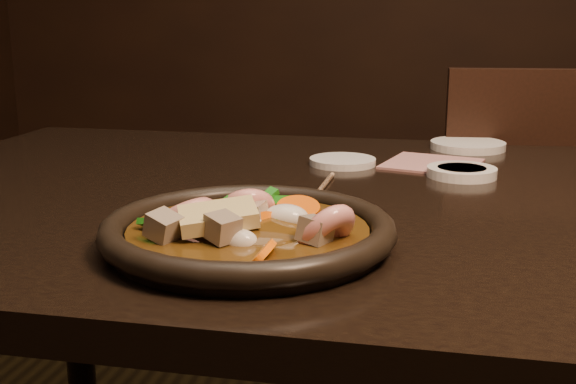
# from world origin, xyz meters

# --- Properties ---
(table) EXTENTS (1.60, 0.90, 0.75)m
(table) POSITION_xyz_m (0.00, 0.00, 0.67)
(table) COLOR black
(table) RESTS_ON floor
(chair) EXTENTS (0.46, 0.46, 0.89)m
(chair) POSITION_xyz_m (0.22, 0.57, 0.48)
(chair) COLOR black
(chair) RESTS_ON floor
(plate) EXTENTS (0.31, 0.31, 0.03)m
(plate) POSITION_xyz_m (-0.17, -0.25, 0.77)
(plate) COLOR black
(plate) RESTS_ON table
(stirfry) EXTENTS (0.25, 0.19, 0.06)m
(stirfry) POSITION_xyz_m (-0.17, -0.25, 0.77)
(stirfry) COLOR #3C250B
(stirfry) RESTS_ON plate
(soy_dish) EXTENTS (0.10, 0.10, 0.01)m
(soy_dish) POSITION_xyz_m (0.06, 0.14, 0.76)
(soy_dish) COLOR white
(soy_dish) RESTS_ON table
(saucer_left) EXTENTS (0.11, 0.11, 0.01)m
(saucer_left) POSITION_xyz_m (-0.13, 0.19, 0.76)
(saucer_left) COLOR white
(saucer_left) RESTS_ON table
(saucer_right) EXTENTS (0.13, 0.13, 0.01)m
(saucer_right) POSITION_xyz_m (0.07, 0.37, 0.76)
(saucer_right) COLOR white
(saucer_right) RESTS_ON table
(chopsticks) EXTENTS (0.01, 0.24, 0.01)m
(chopsticks) POSITION_xyz_m (-0.14, -0.02, 0.75)
(chopsticks) COLOR tan
(chopsticks) RESTS_ON table
(napkin) EXTENTS (0.17, 0.17, 0.00)m
(napkin) POSITION_xyz_m (0.01, 0.22, 0.75)
(napkin) COLOR #AF706B
(napkin) RESTS_ON table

